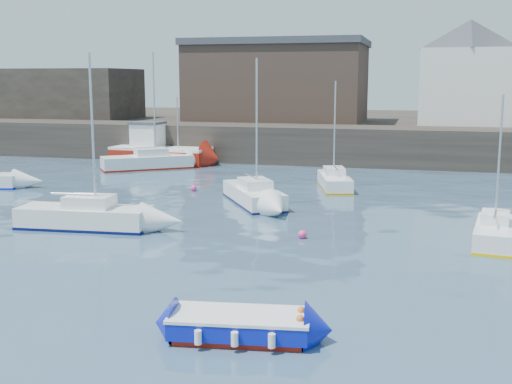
% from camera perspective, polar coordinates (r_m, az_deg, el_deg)
% --- Properties ---
extents(water, '(220.00, 220.00, 0.00)m').
position_cam_1_polar(water, '(19.73, -9.04, -10.19)').
color(water, '#2D4760').
rests_on(water, ground).
extents(quay_wall, '(90.00, 5.00, 3.00)m').
position_cam_1_polar(quay_wall, '(52.72, 6.38, 4.19)').
color(quay_wall, '#28231E').
rests_on(quay_wall, ground).
extents(land_strip, '(90.00, 32.00, 2.80)m').
position_cam_1_polar(land_strip, '(70.52, 8.54, 5.51)').
color(land_strip, '#28231E').
rests_on(land_strip, ground).
extents(bldg_east_d, '(11.14, 11.14, 8.95)m').
position_cam_1_polar(bldg_east_d, '(58.51, 18.35, 10.08)').
color(bldg_east_d, white).
rests_on(bldg_east_d, land_strip).
extents(warehouse, '(16.40, 10.40, 7.60)m').
position_cam_1_polar(warehouse, '(61.43, 1.97, 9.84)').
color(warehouse, '#3D2D26').
rests_on(warehouse, land_strip).
extents(bldg_west, '(14.00, 8.00, 5.00)m').
position_cam_1_polar(bldg_west, '(68.84, -16.60, 8.36)').
color(bldg_west, '#353028').
rests_on(bldg_west, land_strip).
extents(blue_dinghy, '(3.88, 2.18, 0.70)m').
position_cam_1_polar(blue_dinghy, '(17.23, -1.47, -11.72)').
color(blue_dinghy, '#9A1A0D').
rests_on(blue_dinghy, ground).
extents(fishing_boat, '(8.37, 3.76, 5.39)m').
position_cam_1_polar(fishing_boat, '(53.09, -8.67, 3.69)').
color(fishing_boat, '#9A1A0D').
rests_on(fishing_boat, ground).
extents(sailboat_a, '(6.23, 2.44, 7.93)m').
position_cam_1_polar(sailboat_a, '(30.48, -14.98, -2.10)').
color(sailboat_a, white).
rests_on(sailboat_a, ground).
extents(sailboat_b, '(4.87, 6.23, 7.86)m').
position_cam_1_polar(sailboat_b, '(35.29, -0.21, -0.22)').
color(sailboat_b, white).
rests_on(sailboat_b, ground).
extents(sailboat_c, '(2.07, 4.82, 6.15)m').
position_cam_1_polar(sailboat_c, '(28.59, 20.41, -3.36)').
color(sailboat_c, white).
rests_on(sailboat_c, ground).
extents(sailboat_f, '(2.94, 5.38, 6.67)m').
position_cam_1_polar(sailboat_f, '(40.66, 6.99, 1.01)').
color(sailboat_f, white).
rests_on(sailboat_f, ground).
extents(sailboat_h, '(6.77, 5.82, 8.77)m').
position_cam_1_polar(sailboat_h, '(49.75, -9.61, 2.70)').
color(sailboat_h, white).
rests_on(sailboat_h, ground).
extents(buoy_mid, '(0.38, 0.38, 0.38)m').
position_cam_1_polar(buoy_mid, '(27.79, 4.14, -4.12)').
color(buoy_mid, '#FF3489').
rests_on(buoy_mid, ground).
extents(buoy_far, '(0.37, 0.37, 0.37)m').
position_cam_1_polar(buoy_far, '(39.55, -5.55, 0.09)').
color(buoy_far, '#FF3489').
rests_on(buoy_far, ground).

